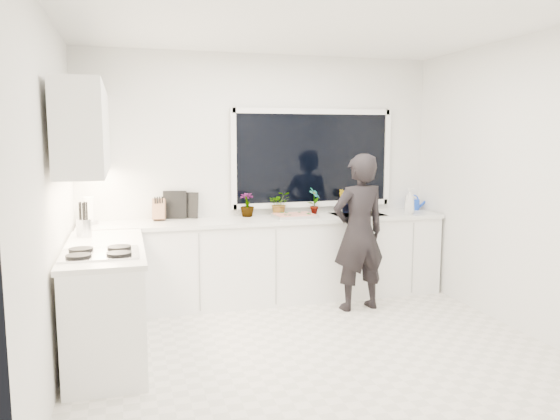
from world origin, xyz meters
name	(u,v)px	position (x,y,z in m)	size (l,w,h in m)	color
floor	(312,350)	(0.00, 0.00, -0.01)	(4.00, 3.50, 0.02)	beige
wall_back	(262,176)	(0.00, 1.76, 1.35)	(4.00, 0.02, 2.70)	white
wall_left	(51,199)	(-2.01, 0.00, 1.35)	(0.02, 3.50, 2.70)	white
wall_right	(519,185)	(2.01, 0.00, 1.35)	(0.02, 3.50, 2.70)	white
ceiling	(315,20)	(0.00, 0.00, 2.71)	(4.00, 3.50, 0.02)	white
window	(313,158)	(0.60, 1.73, 1.55)	(1.80, 0.02, 1.00)	black
base_cabinets_back	(269,261)	(0.00, 1.45, 0.44)	(3.92, 0.58, 0.88)	white
base_cabinets_left	(107,303)	(-1.67, 0.35, 0.44)	(0.58, 1.60, 0.88)	white
countertop_back	(269,220)	(0.00, 1.44, 0.90)	(3.94, 0.62, 0.04)	silver
countertop_left	(104,248)	(-1.67, 0.35, 0.90)	(0.62, 1.60, 0.04)	silver
upper_cabinets	(86,130)	(-1.79, 0.70, 1.85)	(0.34, 2.10, 0.70)	white
sink	(358,218)	(1.05, 1.45, 0.87)	(0.58, 0.42, 0.14)	silver
faucet	(351,203)	(1.05, 1.65, 1.03)	(0.03, 0.03, 0.22)	silver
stovetop	(100,253)	(-1.69, 0.00, 0.94)	(0.56, 0.48, 0.03)	black
person	(359,232)	(0.82, 0.90, 0.81)	(0.59, 0.39, 1.63)	black
pizza_tray	(294,216)	(0.28, 1.42, 0.94)	(0.45, 0.33, 0.03)	silver
pizza	(294,214)	(0.28, 1.42, 0.95)	(0.41, 0.29, 0.01)	red
watering_can	(414,204)	(1.85, 1.61, 0.98)	(0.14, 0.14, 0.13)	blue
paper_towel_roll	(89,211)	(-1.85, 1.55, 1.05)	(0.11, 0.11, 0.26)	white
knife_block	(159,210)	(-1.15, 1.59, 1.03)	(0.13, 0.10, 0.22)	#986F46
utensil_crock	(84,228)	(-1.85, 0.80, 1.00)	(0.13, 0.13, 0.16)	#B2B1B6
picture_frame_large	(188,205)	(-0.84, 1.69, 1.06)	(0.22, 0.02, 0.28)	black
picture_frame_small	(175,205)	(-0.98, 1.69, 1.07)	(0.25, 0.02, 0.30)	black
herb_plants	(290,203)	(0.29, 1.61, 1.06)	(1.32, 0.24, 0.30)	#26662D
soap_bottles	(409,202)	(1.62, 1.30, 1.05)	(0.15, 0.15, 0.30)	#D8BF66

